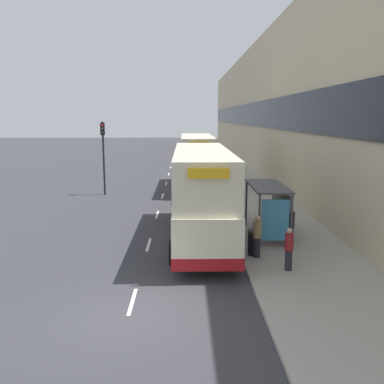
# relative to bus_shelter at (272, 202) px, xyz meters

# --- Properties ---
(ground_plane) EXTENTS (220.00, 220.00, 0.00)m
(ground_plane) POSITION_rel_bus_shelter_xyz_m (-5.77, -7.72, -1.88)
(ground_plane) COLOR #38383D
(pavement) EXTENTS (5.00, 93.00, 0.14)m
(pavement) POSITION_rel_bus_shelter_xyz_m (0.73, 30.78, -1.81)
(pavement) COLOR #A39E93
(pavement) RESTS_ON ground_plane
(terrace_facade) EXTENTS (3.10, 93.00, 13.52)m
(terrace_facade) POSITION_rel_bus_shelter_xyz_m (4.72, 30.78, 4.88)
(terrace_facade) COLOR #C6B793
(terrace_facade) RESTS_ON ground_plane
(lane_mark_0) EXTENTS (0.12, 2.00, 0.01)m
(lane_mark_0) POSITION_rel_bus_shelter_xyz_m (-5.77, -6.75, -1.87)
(lane_mark_0) COLOR silver
(lane_mark_0) RESTS_ON ground_plane
(lane_mark_1) EXTENTS (0.12, 2.00, 0.01)m
(lane_mark_1) POSITION_rel_bus_shelter_xyz_m (-5.77, -0.61, -1.87)
(lane_mark_1) COLOR silver
(lane_mark_1) RESTS_ON ground_plane
(lane_mark_2) EXTENTS (0.12, 2.00, 0.01)m
(lane_mark_2) POSITION_rel_bus_shelter_xyz_m (-5.77, 5.54, -1.87)
(lane_mark_2) COLOR silver
(lane_mark_2) RESTS_ON ground_plane
(lane_mark_3) EXTENTS (0.12, 2.00, 0.01)m
(lane_mark_3) POSITION_rel_bus_shelter_xyz_m (-5.77, 11.68, -1.87)
(lane_mark_3) COLOR silver
(lane_mark_3) RESTS_ON ground_plane
(lane_mark_4) EXTENTS (0.12, 2.00, 0.01)m
(lane_mark_4) POSITION_rel_bus_shelter_xyz_m (-5.77, 17.82, -1.87)
(lane_mark_4) COLOR silver
(lane_mark_4) RESTS_ON ground_plane
(lane_mark_5) EXTENTS (0.12, 2.00, 0.01)m
(lane_mark_5) POSITION_rel_bus_shelter_xyz_m (-5.77, 23.97, -1.87)
(lane_mark_5) COLOR silver
(lane_mark_5) RESTS_ON ground_plane
(lane_mark_6) EXTENTS (0.12, 2.00, 0.01)m
(lane_mark_6) POSITION_rel_bus_shelter_xyz_m (-5.77, 30.11, -1.87)
(lane_mark_6) COLOR silver
(lane_mark_6) RESTS_ON ground_plane
(lane_mark_7) EXTENTS (0.12, 2.00, 0.01)m
(lane_mark_7) POSITION_rel_bus_shelter_xyz_m (-5.77, 36.26, -1.87)
(lane_mark_7) COLOR silver
(lane_mark_7) RESTS_ON ground_plane
(lane_mark_8) EXTENTS (0.12, 2.00, 0.01)m
(lane_mark_8) POSITION_rel_bus_shelter_xyz_m (-5.77, 42.40, -1.87)
(lane_mark_8) COLOR silver
(lane_mark_8) RESTS_ON ground_plane
(bus_shelter) EXTENTS (1.60, 4.20, 2.48)m
(bus_shelter) POSITION_rel_bus_shelter_xyz_m (0.00, 0.00, 0.00)
(bus_shelter) COLOR #4C4C51
(bus_shelter) RESTS_ON ground_plane
(double_decker_bus_near) EXTENTS (2.85, 11.39, 4.30)m
(double_decker_bus_near) POSITION_rel_bus_shelter_xyz_m (-3.30, 0.25, 0.41)
(double_decker_bus_near) COLOR beige
(double_decker_bus_near) RESTS_ON ground_plane
(double_decker_bus_ahead) EXTENTS (2.85, 10.62, 4.30)m
(double_decker_bus_ahead) POSITION_rel_bus_shelter_xyz_m (-3.13, 15.26, 0.41)
(double_decker_bus_ahead) COLOR beige
(double_decker_bus_ahead) RESTS_ON ground_plane
(car_0) EXTENTS (2.04, 4.56, 1.72)m
(car_0) POSITION_rel_bus_shelter_xyz_m (-2.69, 32.98, -1.02)
(car_0) COLOR navy
(car_0) RESTS_ON ground_plane
(car_1) EXTENTS (2.08, 4.42, 1.79)m
(car_1) POSITION_rel_bus_shelter_xyz_m (-3.24, 46.27, -0.99)
(car_1) COLOR maroon
(car_1) RESTS_ON ground_plane
(pedestrian_at_shelter) EXTENTS (0.35, 0.35, 1.79)m
(pedestrian_at_shelter) POSITION_rel_bus_shelter_xyz_m (0.56, -1.37, -0.82)
(pedestrian_at_shelter) COLOR #23232D
(pedestrian_at_shelter) RESTS_ON ground_plane
(pedestrian_1) EXTENTS (0.36, 0.36, 1.81)m
(pedestrian_1) POSITION_rel_bus_shelter_xyz_m (1.08, 1.79, -0.81)
(pedestrian_1) COLOR #23232D
(pedestrian_1) RESTS_ON ground_plane
(pedestrian_2) EXTENTS (0.32, 0.32, 1.62)m
(pedestrian_2) POSITION_rel_bus_shelter_xyz_m (-0.22, -4.36, -0.91)
(pedestrian_2) COLOR #23232D
(pedestrian_2) RESTS_ON ground_plane
(pedestrian_3) EXTENTS (0.34, 0.34, 1.74)m
(pedestrian_3) POSITION_rel_bus_shelter_xyz_m (-1.15, -2.83, -0.85)
(pedestrian_3) COLOR #23232D
(pedestrian_3) RESTS_ON ground_plane
(litter_bin) EXTENTS (0.55, 0.55, 1.05)m
(litter_bin) POSITION_rel_bus_shelter_xyz_m (-1.22, -2.55, -1.21)
(litter_bin) COLOR black
(litter_bin) RESTS_ON ground_plane
(traffic_light_far_kerb) EXTENTS (0.30, 0.32, 5.48)m
(traffic_light_far_kerb) POSITION_rel_bus_shelter_xyz_m (-10.17, 12.33, 1.78)
(traffic_light_far_kerb) COLOR black
(traffic_light_far_kerb) RESTS_ON ground_plane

